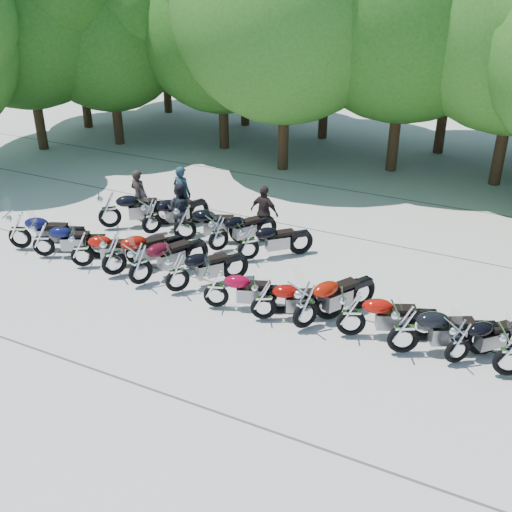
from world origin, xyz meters
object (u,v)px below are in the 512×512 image
at_px(motorcycle_10, 404,328).
at_px(motorcycle_16, 185,222).
at_px(rider_1, 180,210).
at_px(rider_3, 182,193).
at_px(motorcycle_6, 216,287).
at_px(motorcycle_18, 248,242).
at_px(motorcycle_11, 459,341).
at_px(motorcycle_15, 151,216).
at_px(rider_0, 139,196).
at_px(motorcycle_9, 352,313).
at_px(motorcycle_17, 218,232).
at_px(motorcycle_0, 19,229).
at_px(motorcycle_2, 81,248).
at_px(motorcycle_1, 43,238).
at_px(motorcycle_7, 264,299).
at_px(rider_2, 264,212).
at_px(motorcycle_3, 113,254).
at_px(motorcycle_5, 177,271).
at_px(motorcycle_4, 140,263).
at_px(motorcycle_8, 306,304).
at_px(motorcycle_14, 109,209).
at_px(motorcycle_12, 511,352).

bearing_deg(motorcycle_10, motorcycle_16, 41.37).
bearing_deg(rider_1, rider_3, -69.69).
bearing_deg(rider_1, motorcycle_6, 124.74).
height_order(motorcycle_16, motorcycle_18, motorcycle_16).
height_order(motorcycle_11, rider_3, rider_3).
relative_size(motorcycle_15, rider_0, 1.34).
xyz_separation_m(motorcycle_9, motorcycle_17, (-4.98, 2.57, -0.02)).
distance_m(motorcycle_9, rider_1, 7.34).
bearing_deg(motorcycle_0, motorcycle_2, -114.87).
relative_size(motorcycle_1, rider_3, 1.19).
height_order(motorcycle_7, motorcycle_15, motorcycle_15).
bearing_deg(rider_2, motorcycle_18, 109.21).
bearing_deg(motorcycle_3, motorcycle_6, -149.41).
relative_size(motorcycle_6, motorcycle_7, 1.01).
bearing_deg(motorcycle_7, rider_1, 24.13).
xyz_separation_m(motorcycle_5, motorcycle_7, (2.60, -0.20, -0.03)).
bearing_deg(motorcycle_4, motorcycle_11, -153.85).
xyz_separation_m(motorcycle_3, motorcycle_17, (1.81, 2.63, -0.05)).
xyz_separation_m(motorcycle_10, motorcycle_17, (-6.24, 2.71, -0.05)).
bearing_deg(motorcycle_16, motorcycle_10, -133.91).
distance_m(motorcycle_2, motorcycle_11, 10.34).
xyz_separation_m(motorcycle_6, motorcycle_8, (2.36, 0.12, 0.08)).
distance_m(motorcycle_11, rider_3, 10.58).
relative_size(motorcycle_0, motorcycle_1, 1.09).
distance_m(motorcycle_4, rider_2, 4.57).
bearing_deg(motorcycle_2, motorcycle_5, -122.22).
height_order(motorcycle_17, rider_0, rider_0).
height_order(motorcycle_1, motorcycle_14, motorcycle_14).
height_order(motorcycle_17, rider_1, rider_1).
xyz_separation_m(motorcycle_18, rider_1, (-2.76, 0.67, 0.23)).
height_order(motorcycle_7, rider_2, rider_2).
distance_m(motorcycle_2, motorcycle_18, 4.74).
relative_size(motorcycle_1, motorcycle_4, 0.91).
bearing_deg(motorcycle_5, motorcycle_17, -47.35).
relative_size(motorcycle_8, motorcycle_15, 1.04).
height_order(rider_2, rider_3, rider_3).
distance_m(motorcycle_12, rider_0, 12.44).
relative_size(motorcycle_3, motorcycle_12, 1.05).
bearing_deg(motorcycle_10, motorcycle_3, 61.62).
height_order(motorcycle_0, motorcycle_12, motorcycle_0).
bearing_deg(motorcycle_16, rider_3, 11.60).
xyz_separation_m(motorcycle_1, motorcycle_10, (10.65, -0.10, 0.07)).
bearing_deg(motorcycle_18, motorcycle_4, 98.77).
relative_size(motorcycle_10, rider_2, 1.44).
distance_m(motorcycle_11, motorcycle_15, 10.23).
height_order(motorcycle_10, motorcycle_15, motorcycle_10).
xyz_separation_m(motorcycle_15, motorcycle_16, (1.23, 0.02, 0.02)).
relative_size(motorcycle_5, motorcycle_12, 0.98).
xyz_separation_m(motorcycle_5, motorcycle_10, (5.98, -0.09, 0.05)).
distance_m(motorcycle_8, motorcycle_9, 1.09).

